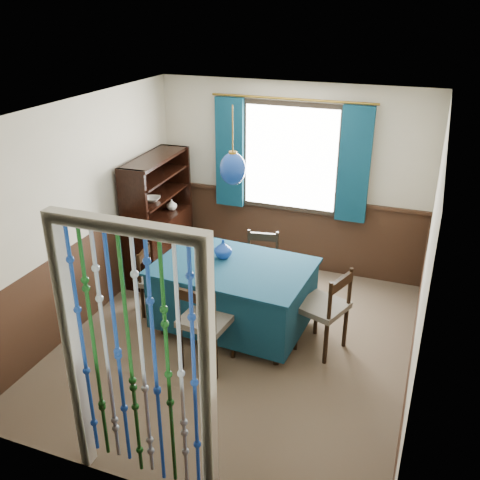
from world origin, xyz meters
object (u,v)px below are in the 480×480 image
at_px(pendant_lamp, 233,168).
at_px(dining_table, 234,293).
at_px(chair_far, 261,266).
at_px(sideboard, 159,233).
at_px(bowl_shelf, 152,199).
at_px(chair_right, 325,308).
at_px(chair_near, 205,322).
at_px(vase_table, 223,250).
at_px(vase_sideboard, 172,204).
at_px(chair_left, 156,279).

bearing_deg(pendant_lamp, dining_table, -135.00).
bearing_deg(dining_table, pendant_lamp, 48.63).
relative_size(chair_far, sideboard, 0.53).
bearing_deg(dining_table, bowl_shelf, 155.33).
bearing_deg(bowl_shelf, chair_right, -17.84).
relative_size(chair_near, chair_right, 1.02).
bearing_deg(vase_table, chair_right, -8.23).
distance_m(chair_far, vase_table, 0.76).
relative_size(sideboard, vase_sideboard, 9.86).
height_order(chair_near, chair_far, chair_near).
height_order(chair_far, vase_table, vase_table).
bearing_deg(vase_sideboard, vase_table, -42.45).
distance_m(chair_far, vase_sideboard, 1.60).
relative_size(chair_near, pendant_lamp, 1.22).
xyz_separation_m(chair_far, chair_left, (-1.05, -0.70, -0.02)).
bearing_deg(bowl_shelf, chair_near, -47.10).
relative_size(dining_table, chair_left, 2.11).
bearing_deg(chair_near, pendant_lamp, 93.37).
relative_size(chair_right, vase_table, 4.94).
bearing_deg(sideboard, pendant_lamp, -35.87).
bearing_deg(vase_sideboard, dining_table, -42.01).
bearing_deg(vase_sideboard, chair_near, -55.34).
xyz_separation_m(chair_far, vase_sideboard, (-1.45, 0.52, 0.43)).
bearing_deg(pendant_lamp, vase_sideboard, 137.99).
bearing_deg(chair_left, chair_near, 42.83).
bearing_deg(chair_left, pendant_lamp, 79.52).
bearing_deg(chair_right, chair_left, 108.41).
height_order(chair_far, vase_sideboard, vase_sideboard).
bearing_deg(dining_table, vase_table, 144.80).
relative_size(chair_far, chair_right, 0.91).
height_order(vase_table, bowl_shelf, bowl_shelf).
xyz_separation_m(chair_right, vase_table, (-1.20, 0.17, 0.39)).
xyz_separation_m(pendant_lamp, bowl_shelf, (-1.37, 0.74, -0.75)).
bearing_deg(sideboard, dining_table, -35.87).
distance_m(chair_right, bowl_shelf, 2.60).
bearing_deg(vase_table, chair_far, 66.43).
distance_m(chair_left, bowl_shelf, 1.08).
height_order(dining_table, vase_sideboard, vase_sideboard).
distance_m(vase_table, vase_sideboard, 1.62).
relative_size(sideboard, bowl_shelf, 7.32).
xyz_separation_m(sideboard, vase_sideboard, (0.06, 0.29, 0.32)).
distance_m(chair_near, chair_left, 1.19).
bearing_deg(chair_right, sideboard, 87.94).
height_order(chair_left, vase_sideboard, vase_sideboard).
height_order(chair_near, vase_table, vase_table).
bearing_deg(chair_far, sideboard, -18.57).
height_order(chair_right, bowl_shelf, bowl_shelf).
bearing_deg(pendant_lamp, vase_table, 141.18).
height_order(chair_far, chair_left, chair_far).
xyz_separation_m(chair_left, chair_right, (1.99, -0.05, 0.06)).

